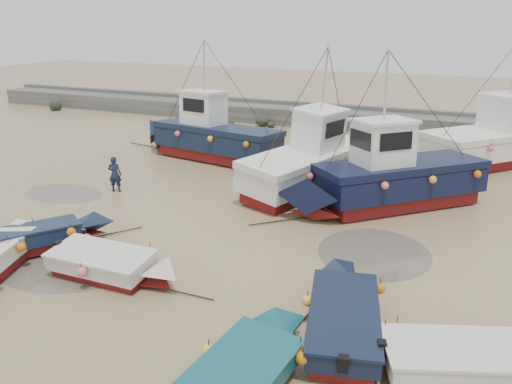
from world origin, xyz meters
TOP-DOWN VIEW (x-y plane):
  - ground at (0.00, 0.00)m, footprint 120.00×120.00m
  - seawall at (0.05, 21.99)m, footprint 60.00×4.92m
  - puddle_a at (-3.09, -1.29)m, footprint 5.03×5.03m
  - puddle_b at (5.94, 3.10)m, footprint 3.71×3.71m
  - puddle_c at (-7.82, 3.73)m, footprint 3.77×3.77m
  - puddle_d at (2.33, 10.20)m, footprint 5.74×5.74m
  - dinghy_1 at (-4.52, -1.10)m, footprint 4.16×5.17m
  - dinghy_2 at (4.57, -4.58)m, footprint 2.41×5.70m
  - dinghy_3 at (9.46, -2.13)m, footprint 6.29×3.10m
  - dinghy_5 at (-0.93, -1.63)m, footprint 5.40×1.95m
  - dinghy_6 at (5.99, -1.54)m, footprint 2.52×5.94m
  - cabin_boat_0 at (-4.65, 11.44)m, footprint 10.28×4.01m
  - cabin_boat_1 at (2.03, 8.63)m, footprint 4.66×9.67m
  - cabin_boat_2 at (5.63, 7.47)m, footprint 8.25×7.65m
  - cabin_boat_3 at (9.97, 16.31)m, footprint 8.14×8.46m
  - person at (-5.83, 4.88)m, footprint 0.68×0.55m

SIDE VIEW (x-z plane):
  - ground at x=0.00m, z-range 0.00..0.00m
  - person at x=-5.83m, z-range -0.81..0.81m
  - puddle_a at x=-3.09m, z-range 0.00..0.01m
  - puddle_b at x=5.94m, z-range 0.00..0.01m
  - puddle_c at x=-7.82m, z-range 0.00..0.01m
  - puddle_d at x=2.33m, z-range 0.00..0.01m
  - dinghy_3 at x=9.46m, z-range -0.17..1.25m
  - dinghy_6 at x=5.99m, z-range -0.17..1.26m
  - dinghy_1 at x=-4.52m, z-range -0.16..1.26m
  - dinghy_2 at x=4.57m, z-range -0.16..1.27m
  - dinghy_5 at x=-0.93m, z-range -0.15..1.27m
  - seawall at x=0.05m, z-range -0.12..1.38m
  - cabin_boat_3 at x=9.97m, z-range -1.78..4.44m
  - cabin_boat_0 at x=-4.65m, z-range -1.77..4.45m
  - cabin_boat_2 at x=5.63m, z-range -1.77..4.45m
  - cabin_boat_1 at x=2.03m, z-range -1.76..4.46m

